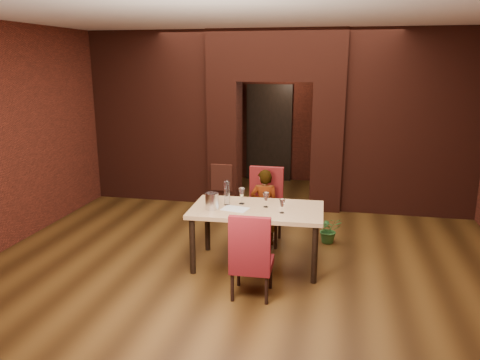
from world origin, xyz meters
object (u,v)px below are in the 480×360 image
object	(u,v)px
dining_table	(257,237)
wine_glass_a	(242,196)
wine_bucket	(212,201)
wine_glass_c	(282,206)
chair_near	(252,254)
water_bottle	(227,192)
potted_plant	(329,230)
chair_far	(264,207)
person_seated	(264,207)
wine_glass_b	(266,200)

from	to	relation	value
dining_table	wine_glass_a	xyz separation A→B (m)	(-0.23, 0.14, 0.51)
dining_table	wine_bucket	size ratio (longest dim) A/B	8.02
wine_glass_c	chair_near	bearing A→B (deg)	-110.19
water_bottle	potted_plant	world-z (taller)	water_bottle
wine_glass_c	potted_plant	bearing A→B (deg)	63.34
chair_far	wine_glass_c	xyz separation A→B (m)	(0.38, -0.96, 0.33)
water_bottle	wine_glass_c	bearing A→B (deg)	-14.44
dining_table	chair_far	size ratio (longest dim) A/B	1.52
person_seated	wine_glass_b	xyz separation A→B (m)	(0.13, -0.71, 0.33)
chair_near	wine_bucket	size ratio (longest dim) A/B	4.80
dining_table	chair_near	xyz separation A→B (m)	(0.09, -0.82, 0.11)
chair_near	potted_plant	bearing A→B (deg)	-115.93
water_bottle	dining_table	bearing A→B (deg)	-7.97
chair_far	potted_plant	xyz separation A→B (m)	(0.96, 0.19, -0.36)
person_seated	potted_plant	xyz separation A→B (m)	(0.95, 0.24, -0.37)
wine_bucket	chair_near	bearing A→B (deg)	-45.26
chair_far	wine_bucket	xyz separation A→B (m)	(-0.52, -0.98, 0.35)
wine_glass_b	wine_glass_c	bearing A→B (deg)	-40.29
chair_far	dining_table	bearing A→B (deg)	-87.02
chair_far	wine_glass_c	distance (m)	1.08
wine_glass_c	potted_plant	world-z (taller)	wine_glass_c
chair_near	wine_glass_c	world-z (taller)	chair_near
wine_glass_c	wine_bucket	xyz separation A→B (m)	(-0.90, -0.03, 0.02)
chair_far	wine_glass_b	bearing A→B (deg)	-78.78
chair_far	person_seated	size ratio (longest dim) A/B	0.98
dining_table	chair_far	bearing A→B (deg)	90.64
chair_far	wine_glass_a	world-z (taller)	chair_far
chair_near	water_bottle	world-z (taller)	water_bottle
wine_bucket	person_seated	bearing A→B (deg)	60.23
chair_near	person_seated	bearing A→B (deg)	-87.40
person_seated	chair_far	bearing A→B (deg)	-82.40
wine_bucket	wine_glass_c	bearing A→B (deg)	1.65
dining_table	wine_glass_c	size ratio (longest dim) A/B	9.45
person_seated	wine_glass_a	xyz separation A→B (m)	(-0.20, -0.63, 0.34)
chair_near	wine_glass_a	size ratio (longest dim) A/B	4.66
dining_table	person_seated	xyz separation A→B (m)	(-0.02, 0.77, 0.17)
dining_table	wine_glass_a	bearing A→B (deg)	147.44
wine_bucket	wine_glass_a	bearing A→B (deg)	42.15
wine_glass_b	chair_near	bearing A→B (deg)	-91.01
dining_table	wine_bucket	world-z (taller)	wine_bucket
person_seated	potted_plant	distance (m)	1.04
water_bottle	potted_plant	bearing A→B (deg)	35.64
person_seated	wine_glass_b	size ratio (longest dim) A/B	5.80
wine_glass_a	wine_glass_c	world-z (taller)	wine_glass_a
person_seated	wine_glass_c	distance (m)	1.03
wine_glass_b	wine_glass_c	size ratio (longest dim) A/B	1.09
chair_near	wine_glass_a	world-z (taller)	chair_near
water_bottle	wine_glass_b	bearing A→B (deg)	0.53
chair_far	wine_bucket	world-z (taller)	chair_far
wine_glass_a	wine_glass_b	size ratio (longest dim) A/B	1.11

